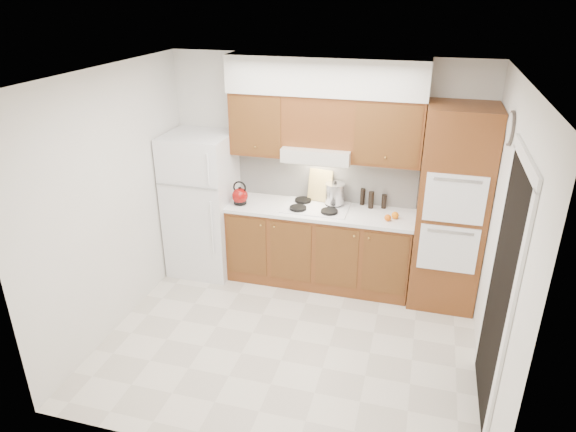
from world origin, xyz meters
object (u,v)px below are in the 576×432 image
object	(u,v)px
fridge	(202,204)
oven_cabinet	(451,210)
kettle	(240,196)
stock_pot	(335,194)

from	to	relation	value
fridge	oven_cabinet	world-z (taller)	oven_cabinet
oven_cabinet	kettle	size ratio (longest dim) A/B	11.90
kettle	stock_pot	bearing A→B (deg)	15.41
fridge	stock_pot	world-z (taller)	fridge
stock_pot	fridge	bearing A→B (deg)	-172.88
oven_cabinet	stock_pot	bearing A→B (deg)	172.77
fridge	stock_pot	xyz separation A→B (m)	(1.57, 0.20, 0.22)
kettle	stock_pot	xyz separation A→B (m)	(1.06, 0.25, 0.04)
oven_cabinet	stock_pot	size ratio (longest dim) A/B	9.57
fridge	kettle	size ratio (longest dim) A/B	9.30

